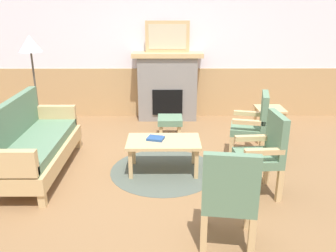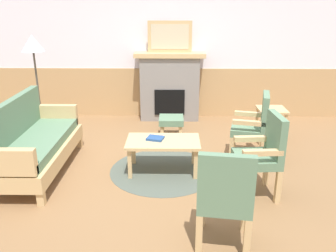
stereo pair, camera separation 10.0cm
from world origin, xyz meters
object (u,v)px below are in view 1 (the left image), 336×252
Objects in this scene: armchair_by_window_left at (264,151)px; side_table at (270,115)px; framed_picture at (167,37)px; armchair_near_fireplace at (254,124)px; couch at (34,145)px; footstool at (170,122)px; fireplace at (167,86)px; armchair_front_left at (229,194)px; coffee_table at (164,144)px; floor_lamp_by_couch at (31,50)px; book_on_table at (156,138)px.

side_table is (0.54, 1.69, -0.10)m from armchair_by_window_left.
armchair_near_fireplace is (1.21, -1.87, -1.02)m from framed_picture.
couch is 2.99m from armchair_near_fireplace.
fireplace is at bearing 92.19° from footstool.
armchair_front_left is at bearing -112.66° from side_table.
couch is 1.88× the size of coffee_table.
footstool is 0.41× the size of armchair_front_left.
floor_lamp_by_couch is at bearing 133.92° from armchair_front_left.
side_table reaches higher than coffee_table.
coffee_table is 0.98× the size of armchair_by_window_left.
couch is 1.07× the size of floor_lamp_by_couch.
footstool is 0.24× the size of floor_lamp_by_couch.
side_table is at bearing 30.81° from book_on_table.
fireplace reaches higher than armchair_by_window_left.
coffee_table is at bearing -91.54° from framed_picture.
footstool is (1.79, 1.26, -0.11)m from couch.
coffee_table is 2.40× the size of footstool.
armchair_by_window_left is 0.58× the size of floor_lamp_by_couch.
fireplace is 1.09m from footstool.
footstool is at bearing -87.81° from fireplace.
book_on_table is at bearing 2.56° from couch.
armchair_by_window_left reaches higher than footstool.
framed_picture is 0.48× the size of floor_lamp_by_couch.
armchair_by_window_left reaches higher than book_on_table.
framed_picture is at bearing 122.88° from armchair_near_fireplace.
fireplace is 2.48m from floor_lamp_by_couch.
armchair_near_fireplace is (1.37, 0.35, 0.08)m from book_on_table.
armchair_near_fireplace is at bearing 16.74° from coffee_table.
coffee_table is 0.98× the size of armchair_front_left.
side_table reaches higher than footstool.
couch is at bearing -178.74° from coffee_table.
fireplace reaches higher than armchair_near_fireplace.
armchair_front_left is (-0.67, -1.92, 0.00)m from armchair_near_fireplace.
footstool is at bearing 35.23° from couch.
fireplace is 3.04m from armchair_by_window_left.
coffee_table is (-0.06, -2.25, -1.17)m from framed_picture.
book_on_table is 0.22× the size of armchair_by_window_left.
side_table is (1.81, 1.08, -0.02)m from book_on_table.
framed_picture reaches higher than armchair_by_window_left.
coffee_table is 1.33m from armchair_near_fireplace.
floor_lamp_by_couch is at bearing 178.61° from side_table.
book_on_table is 0.22× the size of armchair_front_left.
armchair_by_window_left is (1.10, -2.83, -0.11)m from fireplace.
coffee_table is 4.54× the size of book_on_table.
coffee_table is at bearing -30.47° from floor_lamp_by_couch.
coffee_table is at bearing -94.64° from footstool.
framed_picture is (0.00, 0.00, 0.91)m from fireplace.
couch is (-1.75, -2.29, -0.26)m from fireplace.
floor_lamp_by_couch reaches higher than armchair_by_window_left.
floor_lamp_by_couch is at bearing 148.94° from book_on_table.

